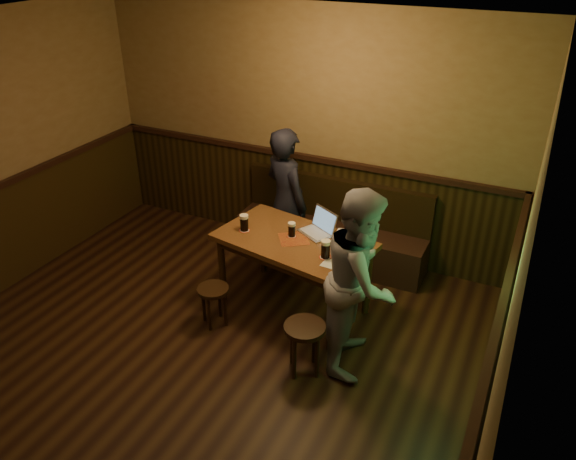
{
  "coord_description": "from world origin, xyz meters",
  "views": [
    {
      "loc": [
        2.47,
        -2.58,
        3.49
      ],
      "look_at": [
        0.47,
        1.6,
        0.94
      ],
      "focal_mm": 35.0,
      "sensor_mm": 36.0,
      "label": 1
    }
  ],
  "objects_px": {
    "stool_left": "(213,295)",
    "laptop": "(319,227)",
    "pint_right": "(326,249)",
    "person_grey": "(361,280)",
    "pint_mid": "(292,229)",
    "pint_left": "(244,223)",
    "stool_right": "(305,335)",
    "person_suit": "(286,202)",
    "pub_table": "(294,248)",
    "bench": "(332,235)"
  },
  "relations": [
    {
      "from": "pub_table",
      "to": "pint_mid",
      "type": "height_order",
      "value": "pint_mid"
    },
    {
      "from": "stool_right",
      "to": "stool_left",
      "type": "bearing_deg",
      "value": 167.87
    },
    {
      "from": "pub_table",
      "to": "stool_right",
      "type": "bearing_deg",
      "value": -48.94
    },
    {
      "from": "bench",
      "to": "pint_mid",
      "type": "xyz_separation_m",
      "value": [
        -0.04,
        -1.0,
        0.56
      ]
    },
    {
      "from": "bench",
      "to": "stool_right",
      "type": "height_order",
      "value": "bench"
    },
    {
      "from": "stool_left",
      "to": "person_suit",
      "type": "relative_size",
      "value": 0.25
    },
    {
      "from": "pint_left",
      "to": "pint_mid",
      "type": "xyz_separation_m",
      "value": [
        0.48,
        0.1,
        -0.01
      ]
    },
    {
      "from": "laptop",
      "to": "person_suit",
      "type": "bearing_deg",
      "value": 172.77
    },
    {
      "from": "bench",
      "to": "pint_right",
      "type": "distance_m",
      "value": 1.41
    },
    {
      "from": "laptop",
      "to": "pub_table",
      "type": "bearing_deg",
      "value": -98.24
    },
    {
      "from": "pint_left",
      "to": "laptop",
      "type": "xyz_separation_m",
      "value": [
        0.69,
        0.28,
        -0.03
      ]
    },
    {
      "from": "laptop",
      "to": "pint_right",
      "type": "bearing_deg",
      "value": -30.84
    },
    {
      "from": "pint_right",
      "to": "person_grey",
      "type": "distance_m",
      "value": 0.52
    },
    {
      "from": "pub_table",
      "to": "stool_left",
      "type": "bearing_deg",
      "value": -124.12
    },
    {
      "from": "pub_table",
      "to": "person_suit",
      "type": "bearing_deg",
      "value": 131.72
    },
    {
      "from": "bench",
      "to": "stool_left",
      "type": "distance_m",
      "value": 1.73
    },
    {
      "from": "pint_left",
      "to": "pub_table",
      "type": "bearing_deg",
      "value": 5.98
    },
    {
      "from": "person_grey",
      "to": "pint_left",
      "type": "bearing_deg",
      "value": 64.8
    },
    {
      "from": "person_grey",
      "to": "stool_right",
      "type": "bearing_deg",
      "value": 126.99
    },
    {
      "from": "pub_table",
      "to": "person_grey",
      "type": "height_order",
      "value": "person_grey"
    },
    {
      "from": "pint_left",
      "to": "person_suit",
      "type": "bearing_deg",
      "value": 80.21
    },
    {
      "from": "pub_table",
      "to": "pint_left",
      "type": "distance_m",
      "value": 0.55
    },
    {
      "from": "bench",
      "to": "pint_right",
      "type": "height_order",
      "value": "pint_right"
    },
    {
      "from": "stool_left",
      "to": "pint_mid",
      "type": "distance_m",
      "value": 0.99
    },
    {
      "from": "pint_mid",
      "to": "laptop",
      "type": "height_order",
      "value": "laptop"
    },
    {
      "from": "stool_left",
      "to": "laptop",
      "type": "relative_size",
      "value": 1.0
    },
    {
      "from": "person_suit",
      "to": "pub_table",
      "type": "bearing_deg",
      "value": 149.14
    },
    {
      "from": "bench",
      "to": "pint_mid",
      "type": "distance_m",
      "value": 1.15
    },
    {
      "from": "bench",
      "to": "person_suit",
      "type": "height_order",
      "value": "person_suit"
    },
    {
      "from": "pint_right",
      "to": "person_grey",
      "type": "bearing_deg",
      "value": -32.18
    },
    {
      "from": "pint_mid",
      "to": "person_grey",
      "type": "xyz_separation_m",
      "value": [
        0.88,
        -0.5,
        -0.03
      ]
    },
    {
      "from": "stool_left",
      "to": "person_suit",
      "type": "height_order",
      "value": "person_suit"
    },
    {
      "from": "stool_right",
      "to": "pint_left",
      "type": "height_order",
      "value": "pint_left"
    },
    {
      "from": "pint_right",
      "to": "pub_table",
      "type": "bearing_deg",
      "value": 155.77
    },
    {
      "from": "stool_right",
      "to": "person_suit",
      "type": "distance_m",
      "value": 1.77
    },
    {
      "from": "person_suit",
      "to": "stool_left",
      "type": "bearing_deg",
      "value": 109.34
    },
    {
      "from": "pint_right",
      "to": "pint_left",
      "type": "bearing_deg",
      "value": 172.11
    },
    {
      "from": "pint_mid",
      "to": "bench",
      "type": "bearing_deg",
      "value": 87.6
    },
    {
      "from": "stool_left",
      "to": "stool_right",
      "type": "xyz_separation_m",
      "value": [
        1.07,
        -0.23,
        0.06
      ]
    },
    {
      "from": "stool_left",
      "to": "pint_left",
      "type": "height_order",
      "value": "pint_left"
    },
    {
      "from": "stool_right",
      "to": "pint_left",
      "type": "bearing_deg",
      "value": 142.71
    },
    {
      "from": "laptop",
      "to": "person_grey",
      "type": "xyz_separation_m",
      "value": [
        0.67,
        -0.68,
        -0.02
      ]
    },
    {
      "from": "pint_left",
      "to": "pint_right",
      "type": "height_order",
      "value": "pint_right"
    },
    {
      "from": "laptop",
      "to": "pint_left",
      "type": "bearing_deg",
      "value": -128.57
    },
    {
      "from": "pub_table",
      "to": "stool_left",
      "type": "distance_m",
      "value": 0.9
    },
    {
      "from": "pub_table",
      "to": "pint_right",
      "type": "distance_m",
      "value": 0.48
    },
    {
      "from": "pint_right",
      "to": "person_grey",
      "type": "xyz_separation_m",
      "value": [
        0.44,
        -0.28,
        -0.05
      ]
    },
    {
      "from": "laptop",
      "to": "stool_right",
      "type": "bearing_deg",
      "value": -43.72
    },
    {
      "from": "stool_left",
      "to": "laptop",
      "type": "bearing_deg",
      "value": 47.27
    },
    {
      "from": "pint_left",
      "to": "laptop",
      "type": "height_order",
      "value": "laptop"
    }
  ]
}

